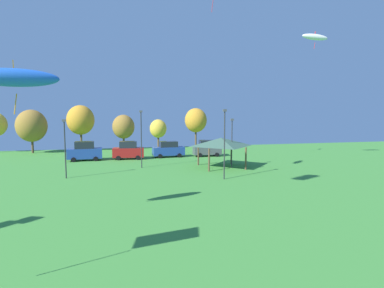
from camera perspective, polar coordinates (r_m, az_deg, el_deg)
name	(u,v)px	position (r m, az deg, el deg)	size (l,w,h in m)	color
kite_flying_2	(315,37)	(45.42, 22.36, 18.32)	(3.73, 1.27, 2.31)	white
kite_flying_4	(14,78)	(18.77, -30.79, 10.82)	(4.58, 2.12, 2.86)	blue
parked_car_leftmost	(85,151)	(44.26, -19.76, -1.33)	(4.70, 2.29, 2.69)	#234299
parked_car_second_from_left	(128,150)	(44.04, -12.02, -1.22)	(4.53, 2.39, 2.59)	maroon
parked_car_third_from_left	(168,149)	(45.35, -4.50, -1.03)	(4.84, 2.13, 2.41)	#234299
parked_car_rightmost_in_row	(207,148)	(46.28, 2.89, -0.83)	(4.35, 2.11, 2.52)	#4C5156
park_pavilion	(221,142)	(36.24, 5.57, 0.37)	(5.78, 5.84, 3.60)	brown
light_post_0	(232,140)	(35.89, 7.60, 0.74)	(0.36, 0.20, 5.90)	#2D2D33
light_post_1	(65,145)	(32.18, -23.04, -0.18)	(0.36, 0.20, 5.88)	#2D2D33
light_post_2	(141,136)	(36.18, -9.64, 1.52)	(0.36, 0.20, 6.86)	#2D2D33
light_post_3	(224,140)	(29.29, 6.20, 0.69)	(0.36, 0.20, 6.86)	#2D2D33
treeline_tree_1	(32,126)	(56.84, -28.25, 3.07)	(4.91, 4.91, 7.28)	brown
treeline_tree_2	(81,120)	(57.14, -20.46, 4.30)	(4.78, 4.78, 8.14)	brown
treeline_tree_3	(123,127)	(57.76, -12.92, 3.21)	(4.10, 4.10, 6.46)	brown
treeline_tree_4	(158,129)	(57.52, -6.46, 2.91)	(3.20, 3.20, 5.59)	brown
treeline_tree_5	(196,120)	(58.36, 0.73, 4.52)	(4.28, 4.28, 7.75)	brown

